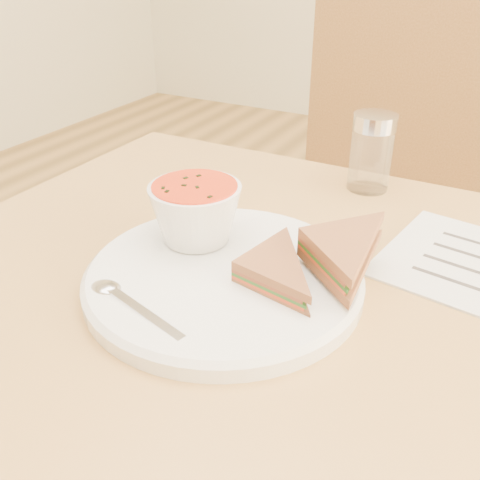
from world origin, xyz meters
The scene contains 7 objects.
chair_far centered at (-0.10, 0.53, 0.50)m, with size 0.44×0.44×1.00m, color brown, non-canonical shape.
plate centered at (-0.10, -0.05, 0.76)m, with size 0.31×0.31×0.02m, color white, non-canonical shape.
soup_bowl centered at (-0.17, -0.01, 0.80)m, with size 0.11×0.11×0.07m, color white, non-canonical shape.
sandwich_half_a centered at (-0.08, -0.07, 0.78)m, with size 0.10×0.10×0.03m, color #9A5D36, non-canonical shape.
sandwich_half_b centered at (-0.04, 0.00, 0.80)m, with size 0.11×0.11×0.03m, color #9A5D36, non-canonical shape.
spoon centered at (-0.14, -0.15, 0.77)m, with size 0.17×0.03×0.01m, color silver, non-canonical shape.
condiment_shaker centered at (-0.04, 0.28, 0.81)m, with size 0.06×0.06×0.12m, color silver, non-canonical shape.
Camera 1 is at (0.15, -0.48, 1.09)m, focal length 40.00 mm.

